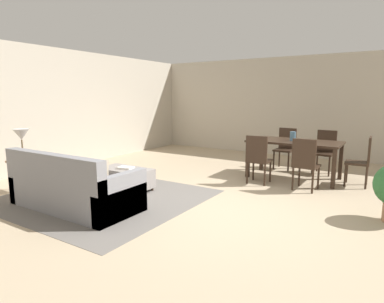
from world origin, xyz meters
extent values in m
plane|color=tan|center=(0.00, 0.00, 0.00)|extent=(10.80, 10.80, 0.00)
cube|color=#BCB2A0|center=(0.00, 5.00, 1.35)|extent=(9.00, 0.12, 2.70)
cube|color=#BCB2A0|center=(-4.50, 0.50, 1.35)|extent=(0.12, 11.00, 2.70)
cube|color=slate|center=(-1.87, -0.54, 0.00)|extent=(3.00, 2.80, 0.01)
cube|color=gray|center=(-1.86, -1.07, 0.21)|extent=(1.98, 0.90, 0.42)
cube|color=gray|center=(-1.86, -1.44, 0.64)|extent=(1.98, 0.16, 0.44)
cube|color=gray|center=(-2.78, -1.07, 0.31)|extent=(0.14, 0.90, 0.62)
cube|color=gray|center=(-0.94, -1.07, 0.31)|extent=(0.14, 0.90, 0.62)
cube|color=silver|center=(-2.43, -1.19, 0.60)|extent=(0.36, 0.11, 0.36)
cube|color=beige|center=(-2.05, -1.20, 0.59)|extent=(0.34, 0.12, 0.34)
cube|color=silver|center=(-1.67, -1.18, 0.60)|extent=(0.37, 0.12, 0.37)
cube|color=tan|center=(-1.29, -1.18, 0.61)|extent=(0.38, 0.12, 0.38)
cube|color=gray|center=(-1.88, -0.01, 0.22)|extent=(0.96, 0.50, 0.33)
cylinder|color=#332319|center=(-2.30, 0.19, 0.03)|extent=(0.05, 0.05, 0.06)
cylinder|color=#332319|center=(-1.45, 0.19, 0.03)|extent=(0.05, 0.05, 0.06)
cylinder|color=#332319|center=(-2.30, -0.22, 0.03)|extent=(0.05, 0.05, 0.06)
cylinder|color=#332319|center=(-1.45, -0.22, 0.03)|extent=(0.05, 0.05, 0.06)
cube|color=brown|center=(-3.15, -1.09, 0.56)|extent=(0.40, 0.40, 0.03)
cylinder|color=brown|center=(-3.32, -0.92, 0.27)|extent=(0.04, 0.04, 0.55)
cylinder|color=brown|center=(-2.98, -0.92, 0.27)|extent=(0.04, 0.04, 0.55)
cylinder|color=brown|center=(-3.32, -1.26, 0.27)|extent=(0.04, 0.04, 0.55)
cylinder|color=brown|center=(-2.98, -1.26, 0.27)|extent=(0.04, 0.04, 0.55)
cylinder|color=brown|center=(-3.15, -1.09, 0.59)|extent=(0.16, 0.16, 0.02)
cylinder|color=brown|center=(-3.15, -1.09, 0.76)|extent=(0.02, 0.02, 0.32)
cone|color=silver|center=(-3.15, -1.09, 1.01)|extent=(0.26, 0.26, 0.18)
cube|color=#332319|center=(0.38, 2.42, 0.74)|extent=(1.75, 0.91, 0.04)
cube|color=#332319|center=(-0.44, 2.82, 0.36)|extent=(0.07, 0.07, 0.72)
cube|color=#332319|center=(1.20, 2.82, 0.36)|extent=(0.07, 0.07, 0.72)
cube|color=#332319|center=(-0.44, 2.03, 0.36)|extent=(0.07, 0.07, 0.72)
cube|color=#332319|center=(1.20, 2.03, 0.36)|extent=(0.07, 0.07, 0.72)
cube|color=#332319|center=(-0.07, 1.69, 0.43)|extent=(0.42, 0.42, 0.04)
cube|color=#332319|center=(-0.06, 1.51, 0.69)|extent=(0.40, 0.06, 0.47)
cylinder|color=#332319|center=(-0.24, 1.85, 0.21)|extent=(0.04, 0.04, 0.41)
cylinder|color=#332319|center=(0.10, 1.87, 0.21)|extent=(0.04, 0.04, 0.41)
cylinder|color=#332319|center=(-0.23, 1.51, 0.21)|extent=(0.04, 0.04, 0.41)
cylinder|color=#332319|center=(0.11, 1.53, 0.21)|extent=(0.04, 0.04, 0.41)
cube|color=#332319|center=(0.80, 1.69, 0.43)|extent=(0.43, 0.43, 0.04)
cube|color=#332319|center=(0.79, 1.51, 0.69)|extent=(0.40, 0.07, 0.47)
cylinder|color=#332319|center=(0.64, 1.87, 0.21)|extent=(0.04, 0.04, 0.41)
cylinder|color=#332319|center=(0.98, 1.85, 0.21)|extent=(0.04, 0.04, 0.41)
cylinder|color=#332319|center=(0.62, 1.54, 0.21)|extent=(0.04, 0.04, 0.41)
cylinder|color=#332319|center=(0.96, 1.51, 0.21)|extent=(0.04, 0.04, 0.41)
cube|color=#332319|center=(-0.04, 3.17, 0.43)|extent=(0.43, 0.43, 0.04)
cube|color=#332319|center=(-0.02, 3.35, 0.69)|extent=(0.40, 0.07, 0.47)
cylinder|color=#332319|center=(0.12, 2.98, 0.21)|extent=(0.04, 0.04, 0.41)
cylinder|color=#332319|center=(-0.22, 3.01, 0.21)|extent=(0.04, 0.04, 0.41)
cylinder|color=#332319|center=(0.15, 3.32, 0.21)|extent=(0.04, 0.04, 0.41)
cylinder|color=#332319|center=(-0.19, 3.35, 0.21)|extent=(0.04, 0.04, 0.41)
cube|color=#332319|center=(0.82, 3.13, 0.43)|extent=(0.43, 0.43, 0.04)
cube|color=#332319|center=(0.83, 3.31, 0.69)|extent=(0.40, 0.07, 0.47)
cylinder|color=#332319|center=(0.97, 2.95, 0.21)|extent=(0.04, 0.04, 0.41)
cylinder|color=#332319|center=(0.63, 2.97, 0.21)|extent=(0.04, 0.04, 0.41)
cylinder|color=#332319|center=(1.00, 3.29, 0.21)|extent=(0.04, 0.04, 0.41)
cylinder|color=#332319|center=(0.66, 3.31, 0.21)|extent=(0.04, 0.04, 0.41)
cube|color=#332319|center=(1.52, 2.46, 0.43)|extent=(0.42, 0.42, 0.04)
cube|color=#332319|center=(1.70, 2.47, 0.69)|extent=(0.06, 0.40, 0.47)
cylinder|color=#332319|center=(1.36, 2.28, 0.21)|extent=(0.04, 0.04, 0.41)
cylinder|color=#332319|center=(1.35, 2.62, 0.21)|extent=(0.04, 0.04, 0.41)
cylinder|color=#332319|center=(1.70, 2.30, 0.21)|extent=(0.04, 0.04, 0.41)
cylinder|color=#332319|center=(1.68, 2.64, 0.21)|extent=(0.04, 0.04, 0.41)
cylinder|color=slate|center=(0.35, 2.41, 0.85)|extent=(0.11, 0.11, 0.18)
cube|color=silver|center=(-1.87, -0.02, 0.40)|extent=(0.30, 0.25, 0.03)
camera|label=1|loc=(2.10, -4.10, 1.63)|focal=30.55mm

